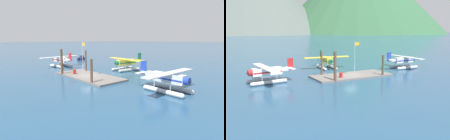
{
  "view_description": "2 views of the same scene",
  "coord_description": "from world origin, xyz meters",
  "views": [
    {
      "loc": [
        27.69,
        -18.59,
        6.95
      ],
      "look_at": [
        2.32,
        3.88,
        1.18
      ],
      "focal_mm": 28.49,
      "sensor_mm": 36.0,
      "label": 1
    },
    {
      "loc": [
        -22.82,
        -37.52,
        8.7
      ],
      "look_at": [
        -2.4,
        0.89,
        1.26
      ],
      "focal_mm": 38.04,
      "sensor_mm": 36.0,
      "label": 2
    }
  ],
  "objects": [
    {
      "name": "ground_plane",
      "position": [
        0.0,
        0.0,
        0.0
      ],
      "size": [
        1200.0,
        1200.0,
        0.0
      ],
      "primitive_type": "plane",
      "color": "navy"
    },
    {
      "name": "dock_platform",
      "position": [
        0.0,
        0.0,
        0.15
      ],
      "size": [
        14.98,
        6.25,
        0.3
      ],
      "primitive_type": "cube",
      "color": "#66605B",
      "rests_on": "ground"
    },
    {
      "name": "piling_near_left",
      "position": [
        -4.99,
        -2.95,
        2.58
      ],
      "size": [
        0.48,
        0.48,
        5.16
      ],
      "primitive_type": "cylinder",
      "color": "brown",
      "rests_on": "ground"
    },
    {
      "name": "piling_near_right",
      "position": [
        5.08,
        -2.88,
        2.01
      ],
      "size": [
        0.4,
        0.4,
        4.03
      ],
      "primitive_type": "cylinder",
      "color": "brown",
      "rests_on": "ground"
    },
    {
      "name": "piling_far_left",
      "position": [
        -4.93,
        2.66,
        2.35
      ],
      "size": [
        0.36,
        0.36,
        4.69
      ],
      "primitive_type": "cylinder",
      "color": "brown",
      "rests_on": "ground"
    },
    {
      "name": "flagpole",
      "position": [
        0.06,
        -1.18,
        4.21
      ],
      "size": [
        0.95,
        0.1,
        6.31
      ],
      "color": "silver",
      "rests_on": "dock_platform"
    },
    {
      "name": "fuel_drum",
      "position": [
        -2.98,
        -1.32,
        0.74
      ],
      "size": [
        0.62,
        0.62,
        0.88
      ],
      "color": "#AD1E19",
      "rests_on": "dock_platform"
    },
    {
      "name": "seaplane_yellow_bow_centre",
      "position": [
        -0.26,
        10.44,
        1.58
      ],
      "size": [
        10.49,
        7.96,
        3.84
      ],
      "color": "#B7BABF",
      "rests_on": "ground"
    },
    {
      "name": "seaplane_white_port_fwd",
      "position": [
        -15.2,
        1.72,
        1.58
      ],
      "size": [
        7.96,
        10.49,
        3.84
      ],
      "color": "#B7BABF",
      "rests_on": "ground"
    },
    {
      "name": "seaplane_silver_stbd_fwd",
      "position": [
        15.24,
        2.45,
        1.58
      ],
      "size": [
        7.98,
        10.41,
        3.84
      ],
      "color": "#B7BABF",
      "rests_on": "ground"
    },
    {
      "name": "boat_navy_open_west",
      "position": [
        -26.26,
        14.8,
        0.49
      ],
      "size": [
        3.64,
        4.3,
        1.5
      ],
      "color": "navy",
      "rests_on": "ground"
    }
  ]
}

